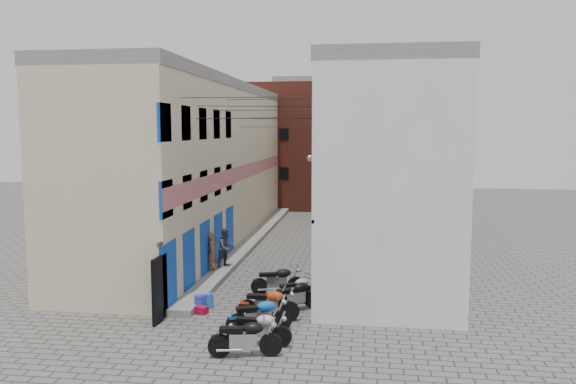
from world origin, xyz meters
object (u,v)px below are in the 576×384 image
at_px(motorcycle_c, 259,314).
at_px(motorcycle_d, 268,302).
at_px(motorcycle_b, 259,326).
at_px(person_b, 226,247).
at_px(water_jug_far, 209,301).
at_px(person_a, 212,252).
at_px(motorcycle_a, 245,336).
at_px(red_crate, 201,310).
at_px(water_jug_near, 199,303).
at_px(motorcycle_g, 278,279).
at_px(motorcycle_e, 296,294).
at_px(motorcycle_f, 297,289).

relative_size(motorcycle_c, motorcycle_d, 1.01).
xyz_separation_m(motorcycle_b, person_b, (-3.07, 8.26, 0.55)).
relative_size(motorcycle_b, water_jug_far, 3.85).
height_order(person_a, water_jug_far, person_a).
relative_size(motorcycle_a, person_b, 1.21).
height_order(motorcycle_b, red_crate, motorcycle_b).
bearing_deg(motorcycle_d, person_b, -153.57).
relative_size(water_jug_near, red_crate, 1.30).
height_order(motorcycle_b, person_a, person_a).
height_order(motorcycle_a, person_b, person_b).
distance_m(motorcycle_c, motorcycle_g, 4.19).
xyz_separation_m(motorcycle_b, motorcycle_e, (0.70, 3.25, 0.04)).
relative_size(water_jug_far, red_crate, 1.24).
relative_size(person_a, red_crate, 4.02).
height_order(motorcycle_d, red_crate, motorcycle_d).
relative_size(motorcycle_c, water_jug_near, 3.95).
bearing_deg(motorcycle_c, motorcycle_d, 151.89).
bearing_deg(person_b, person_a, -174.64).
bearing_deg(water_jug_near, motorcycle_g, 43.25).
height_order(motorcycle_a, motorcycle_f, motorcycle_a).
bearing_deg(person_a, motorcycle_b, -158.62).
height_order(motorcycle_b, motorcycle_d, motorcycle_d).
xyz_separation_m(motorcycle_d, red_crate, (-2.41, 0.32, -0.48)).
xyz_separation_m(motorcycle_f, water_jug_near, (-3.34, -1.16, -0.31)).
xyz_separation_m(motorcycle_e, water_jug_far, (-3.14, -0.03, -0.35)).
bearing_deg(person_b, water_jug_far, -138.19).
distance_m(person_b, water_jug_near, 5.44).
relative_size(motorcycle_e, water_jug_near, 3.91).
bearing_deg(water_jug_far, motorcycle_f, 15.10).
xyz_separation_m(motorcycle_e, red_crate, (-3.22, -0.71, -0.48)).
bearing_deg(motorcycle_e, motorcycle_c, -61.40).
height_order(person_a, red_crate, person_a).
distance_m(motorcycle_g, person_b, 4.19).
xyz_separation_m(motorcycle_d, water_jug_far, (-2.34, 0.99, -0.35)).
distance_m(motorcycle_f, motorcycle_g, 1.45).
distance_m(motorcycle_b, water_jug_far, 4.05).
distance_m(motorcycle_b, motorcycle_e, 3.33).
relative_size(motorcycle_a, motorcycle_g, 1.00).
height_order(motorcycle_f, water_jug_near, motorcycle_f).
height_order(person_a, person_b, person_b).
bearing_deg(motorcycle_d, motorcycle_g, -177.04).
relative_size(motorcycle_d, person_a, 1.26).
height_order(motorcycle_f, person_b, person_b).
bearing_deg(motorcycle_d, water_jug_far, -112.81).
bearing_deg(person_a, motorcycle_f, -133.32).
relative_size(motorcycle_a, motorcycle_c, 0.99).
relative_size(motorcycle_a, motorcycle_e, 1.00).
height_order(motorcycle_d, person_b, person_b).
bearing_deg(water_jug_far, motorcycle_c, -44.36).
height_order(motorcycle_g, water_jug_far, motorcycle_g).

